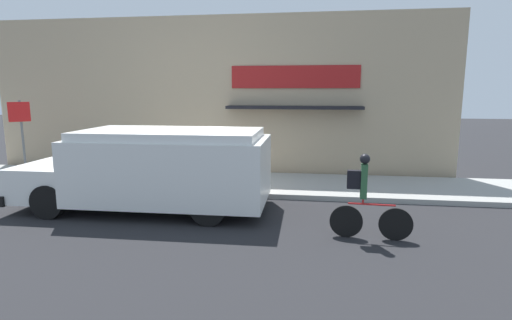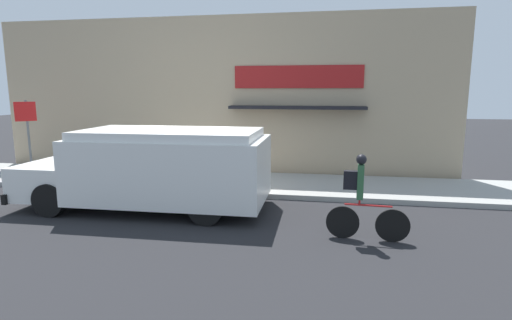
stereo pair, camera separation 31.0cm
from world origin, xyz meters
The scene contains 6 objects.
ground_plane centered at (0.00, 0.00, 0.00)m, with size 70.00×70.00×0.00m, color #232326.
sidewalk centered at (0.00, 1.45, 0.07)m, with size 28.00×2.90×0.14m.
storefront centered at (0.08, 3.24, 2.70)m, with size 16.24×0.80×5.39m.
school_bus centered at (-0.30, -1.30, 1.03)m, with size 6.09×2.82×1.97m.
cyclist centered at (4.50, -2.62, 0.81)m, with size 1.59×0.21×1.69m.
stop_sign_post centered at (-5.45, 0.74, 1.79)m, with size 0.45×0.45×2.46m.
Camera 1 is at (3.46, -10.37, 2.87)m, focal length 28.00 mm.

